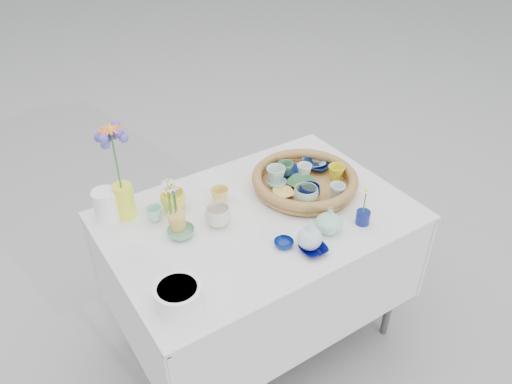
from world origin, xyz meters
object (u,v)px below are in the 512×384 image
bud_vase_seafoam (330,220)px  tall_vase_yellow (124,201)px  wicker_tray (305,181)px  display_table (258,334)px

bud_vase_seafoam → tall_vase_yellow: (-0.64, 0.54, 0.02)m
wicker_tray → tall_vase_yellow: 0.78m
display_table → tall_vase_yellow: size_ratio=8.17×
display_table → tall_vase_yellow: 1.01m
display_table → tall_vase_yellow: bearing=147.6°
wicker_tray → bud_vase_seafoam: size_ratio=4.19×
wicker_tray → bud_vase_seafoam: 0.31m
wicker_tray → tall_vase_yellow: size_ratio=3.07×
display_table → tall_vase_yellow: tall_vase_yellow is taller
bud_vase_seafoam → tall_vase_yellow: size_ratio=0.73×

